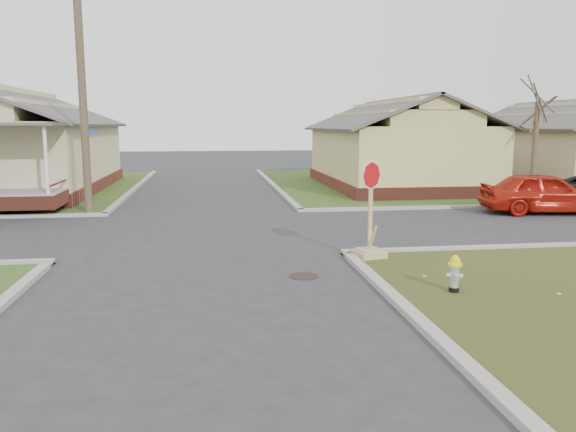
{
  "coord_description": "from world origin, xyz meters",
  "views": [
    {
      "loc": [
        0.21,
        -12.22,
        3.27
      ],
      "look_at": [
        2.06,
        1.0,
        1.1
      ],
      "focal_mm": 35.0,
      "sensor_mm": 36.0,
      "label": 1
    }
  ],
  "objects": [
    {
      "name": "ground",
      "position": [
        0.0,
        0.0,
        0.0
      ],
      "size": [
        120.0,
        120.0,
        0.0
      ],
      "primitive_type": "plane",
      "color": "#2A2A2D",
      "rests_on": "ground"
    },
    {
      "name": "side_house_tan",
      "position": [
        20.0,
        16.5,
        2.19
      ],
      "size": [
        7.6,
        11.6,
        4.7
      ],
      "color": "maroon",
      "rests_on": "ground"
    },
    {
      "name": "tree_mid_right",
      "position": [
        14.0,
        10.2,
        2.15
      ],
      "size": [
        0.22,
        0.22,
        4.2
      ],
      "primitive_type": "cylinder",
      "color": "#423626",
      "rests_on": "verge_far_right"
    },
    {
      "name": "manhole",
      "position": [
        2.2,
        -0.5,
        0.01
      ],
      "size": [
        0.64,
        0.64,
        0.01
      ],
      "primitive_type": "cylinder",
      "color": "black",
      "rests_on": "ground"
    },
    {
      "name": "red_sedan",
      "position": [
        12.55,
        7.03,
        0.77
      ],
      "size": [
        4.75,
        2.5,
        1.54
      ],
      "primitive_type": "imported",
      "rotation": [
        0.0,
        0.0,
        1.42
      ],
      "color": "#A7170B",
      "rests_on": "ground"
    },
    {
      "name": "curbs",
      "position": [
        0.0,
        5.0,
        0.0
      ],
      "size": [
        80.0,
        40.0,
        0.12
      ],
      "primitive_type": null,
      "color": "#99968A",
      "rests_on": "ground"
    },
    {
      "name": "utility_pole",
      "position": [
        -4.2,
        8.9,
        4.66
      ],
      "size": [
        1.8,
        0.28,
        9.0
      ],
      "color": "#423626",
      "rests_on": "ground"
    },
    {
      "name": "fire_hydrant",
      "position": [
        4.89,
        -2.18,
        0.45
      ],
      "size": [
        0.27,
        0.27,
        0.73
      ],
      "rotation": [
        0.0,
        0.0,
        -0.38
      ],
      "color": "black",
      "rests_on": "ground"
    },
    {
      "name": "side_house_yellow",
      "position": [
        10.0,
        16.5,
        2.19
      ],
      "size": [
        7.6,
        11.6,
        4.7
      ],
      "color": "maroon",
      "rests_on": "ground"
    },
    {
      "name": "stop_sign",
      "position": [
        4.07,
        0.88,
        0.57
      ],
      "size": [
        0.68,
        0.66,
        2.39
      ],
      "rotation": [
        0.0,
        0.0,
        0.22
      ],
      "color": "tan",
      "rests_on": "ground"
    }
  ]
}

